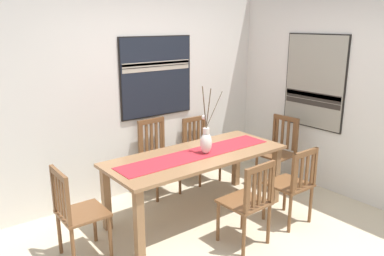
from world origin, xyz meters
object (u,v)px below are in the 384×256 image
Objects in this scene: chair_3 at (293,184)px; centerpiece_vase at (206,140)px; chair_1 at (249,201)px; chair_2 at (157,156)px; chair_4 at (279,150)px; dining_table at (197,162)px; chair_5 at (200,147)px; painting_on_side_wall at (315,82)px; painting_on_back_wall at (156,77)px; chair_0 at (76,211)px.

centerpiece_vase is at bearing 129.63° from chair_3.
chair_2 is (-0.01, 1.62, 0.02)m from chair_1.
chair_2 reaches higher than chair_4.
chair_2 is at bearing 90.51° from chair_1.
chair_5 is at bearing 49.22° from dining_table.
dining_table is at bearing 150.04° from centerpiece_vase.
chair_4 reaches higher than chair_3.
dining_table is 2.37× the size of chair_5.
chair_1 reaches higher than dining_table.
chair_5 is 1.78m from painting_on_side_wall.
painting_on_back_wall reaches higher than chair_4.
painting_on_back_wall reaches higher than dining_table.
centerpiece_vase is at bearing -92.89° from painting_on_back_wall.
chair_4 is at bearing -48.39° from chair_5.
painting_on_back_wall is at bearing 54.08° from chair_2.
chair_4 is at bearing 150.73° from painting_on_side_wall.
chair_2 is at bearing 150.91° from chair_4.
chair_1 is at bearing -89.49° from chair_2.
chair_1 is 1.62m from chair_2.
centerpiece_vase is at bearing -2.61° from chair_0.
chair_4 is at bearing -0.23° from chair_0.
chair_3 is (0.70, 0.01, -0.01)m from chair_1.
chair_2 is at bearing 90.70° from dining_table.
centerpiece_vase is 0.71× the size of painting_on_back_wall.
centerpiece_vase is (0.09, -0.05, 0.26)m from dining_table.
chair_3 is 2.17m from painting_on_back_wall.
painting_on_side_wall reaches higher than painting_on_back_wall.
centerpiece_vase is 0.87m from chair_1.
chair_2 reaches higher than chair_3.
chair_5 is 0.83× the size of painting_on_back_wall.
chair_2 is at bearing 29.37° from chair_0.
chair_2 is 1.77m from chair_3.
centerpiece_vase is at bearing -29.96° from dining_table.
painting_on_back_wall is (0.15, 0.21, 0.99)m from chair_2.
dining_table is 2.28× the size of chair_0.
chair_0 is 3.38m from painting_on_side_wall.
chair_2 is 0.79× the size of painting_on_side_wall.
chair_2 is (1.41, 0.79, 0.02)m from chair_0.
chair_4 is at bearing 0.24° from dining_table.
centerpiece_vase is 1.06m from chair_3.
chair_0 is at bearing 179.29° from dining_table.
dining_table is at bearing 131.55° from chair_3.
chair_1 is at bearing -150.33° from chair_4.
chair_2 reaches higher than chair_0.
chair_5 is (0.62, 0.88, -0.43)m from centerpiece_vase.
chair_3 is 0.83× the size of painting_on_back_wall.
painting_on_side_wall reaches higher than chair_5.
chair_2 is 0.72m from chair_5.
chair_5 is at bearing -19.27° from painting_on_back_wall.
chair_4 is at bearing -29.09° from chair_2.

